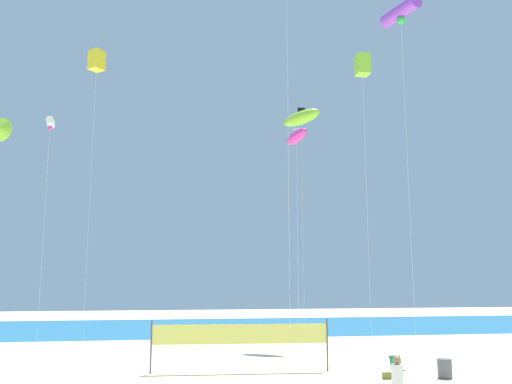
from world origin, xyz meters
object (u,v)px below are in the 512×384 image
at_px(folding_beach_chair, 397,366).
at_px(beach_handbag, 387,376).
at_px(kite_lime_box, 362,66).
at_px(kite_magenta_inflatable, 296,137).
at_px(beachgoer_white_shirt, 398,380).
at_px(kite_yellow_box, 97,61).
at_px(kite_violet_tube, 401,12).
at_px(kite_white_tube, 50,124).
at_px(kite_lime_inflatable, 301,118).
at_px(volleyball_net, 241,336).
at_px(trash_barrel, 445,369).

xyz_separation_m(folding_beach_chair, beach_handbag, (-0.67, -0.44, -0.32)).
height_order(kite_lime_box, kite_magenta_inflatable, kite_lime_box).
height_order(beachgoer_white_shirt, kite_yellow_box, kite_yellow_box).
distance_m(folding_beach_chair, kite_violet_tube, 15.52).
bearing_deg(beachgoer_white_shirt, folding_beach_chair, 60.38).
relative_size(beachgoer_white_shirt, kite_yellow_box, 0.10).
xyz_separation_m(kite_white_tube, kite_violet_tube, (16.41, -9.93, 2.89)).
bearing_deg(beachgoer_white_shirt, kite_lime_inflatable, 79.70).
distance_m(folding_beach_chair, kite_magenta_inflatable, 11.23).
height_order(beachgoer_white_shirt, kite_magenta_inflatable, kite_magenta_inflatable).
bearing_deg(volleyball_net, kite_violet_tube, -38.53).
distance_m(kite_yellow_box, kite_lime_inflatable, 14.09).
bearing_deg(kite_white_tube, beachgoer_white_shirt, -41.09).
height_order(beach_handbag, kite_violet_tube, kite_violet_tube).
bearing_deg(beach_handbag, kite_violet_tube, -83.25).
bearing_deg(kite_violet_tube, beach_handbag, 96.75).
xyz_separation_m(beach_handbag, kite_violet_tube, (0.28, -2.38, 15.57)).
xyz_separation_m(kite_yellow_box, kite_white_tube, (-2.16, -1.17, -4.33)).
bearing_deg(kite_magenta_inflatable, kite_lime_inflatable, 74.66).
distance_m(folding_beach_chair, kite_lime_box, 14.83).
distance_m(folding_beach_chair, beach_handbag, 0.87).
bearing_deg(kite_violet_tube, volleyball_net, 141.47).
distance_m(kite_lime_box, kite_lime_inflatable, 10.18).
xyz_separation_m(trash_barrel, volleyball_net, (-8.60, 2.85, 1.23)).
bearing_deg(kite_lime_inflatable, kite_magenta_inflatable, -105.34).
distance_m(folding_beach_chair, kite_yellow_box, 23.71).
height_order(folding_beach_chair, kite_lime_inflatable, kite_lime_inflatable).
xyz_separation_m(volleyball_net, kite_lime_inflatable, (5.52, 9.78, 13.77)).
bearing_deg(beachgoer_white_shirt, kite_violet_tube, 47.28).
height_order(trash_barrel, kite_lime_box, kite_lime_box).
distance_m(volleyball_net, beach_handbag, 6.73).
height_order(beach_handbag, kite_white_tube, kite_white_tube).
bearing_deg(trash_barrel, kite_white_tube, 157.46).
distance_m(folding_beach_chair, kite_white_tube, 22.04).
relative_size(beachgoer_white_shirt, folding_beach_chair, 1.91).
bearing_deg(kite_yellow_box, beachgoer_white_shirt, -48.24).
height_order(folding_beach_chair, kite_magenta_inflatable, kite_magenta_inflatable).
bearing_deg(trash_barrel, kite_lime_inflatable, 103.68).
relative_size(folding_beach_chair, kite_lime_box, 0.06).
bearing_deg(volleyball_net, kite_magenta_inflatable, -36.79).
height_order(kite_yellow_box, kite_violet_tube, kite_yellow_box).
height_order(kite_magenta_inflatable, kite_white_tube, kite_white_tube).
relative_size(volleyball_net, kite_lime_inflatable, 0.51).
distance_m(trash_barrel, kite_white_tube, 23.77).
height_order(trash_barrel, kite_magenta_inflatable, kite_magenta_inflatable).
height_order(kite_lime_box, kite_violet_tube, kite_violet_tube).
bearing_deg(kite_magenta_inflatable, folding_beach_chair, -5.69).
height_order(beach_handbag, kite_yellow_box, kite_yellow_box).
distance_m(kite_lime_inflatable, kite_violet_tube, 14.82).
bearing_deg(trash_barrel, beach_handbag, 175.27).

